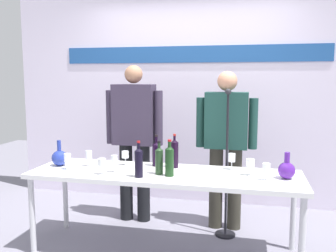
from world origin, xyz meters
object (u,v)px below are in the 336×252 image
(decanter_blue_left, at_px, (59,158))
(wine_glass_right_0, at_px, (266,168))
(display_table, at_px, (164,178))
(wine_bottle_2, at_px, (139,162))
(wine_glass_left_0, at_px, (89,156))
(wine_bottle_0, at_px, (156,153))
(wine_glass_right_2, at_px, (232,158))
(wine_glass_left_2, at_px, (125,155))
(decanter_blue_right, at_px, (287,170))
(wine_glass_left_1, at_px, (67,158))
(presenter_right, at_px, (226,140))
(microphone_stand, at_px, (226,188))
(wine_glass_left_4, at_px, (114,160))
(wine_glass_left_3, at_px, (102,163))
(wine_bottle_1, at_px, (159,160))
(wine_bottle_3, at_px, (175,153))
(wine_bottle_4, at_px, (170,160))
(presenter_left, at_px, (134,133))

(decanter_blue_left, xyz_separation_m, wine_glass_right_0, (1.89, -0.08, 0.02))
(display_table, distance_m, wine_bottle_2, 0.32)
(decanter_blue_left, bearing_deg, wine_glass_left_0, 6.78)
(wine_bottle_0, relative_size, wine_bottle_2, 0.97)
(wine_bottle_0, distance_m, wine_glass_right_2, 0.70)
(wine_bottle_2, bearing_deg, decanter_blue_left, 165.35)
(decanter_blue_left, distance_m, wine_glass_left_0, 0.29)
(display_table, xyz_separation_m, wine_glass_left_2, (-0.42, 0.17, 0.15))
(decanter_blue_right, height_order, wine_glass_left_0, decanter_blue_right)
(wine_glass_left_1, bearing_deg, presenter_right, 29.22)
(presenter_right, height_order, microphone_stand, presenter_right)
(wine_bottle_0, xyz_separation_m, wine_glass_left_4, (-0.30, -0.31, -0.01))
(decanter_blue_left, xyz_separation_m, wine_glass_left_3, (0.52, -0.21, 0.03))
(presenter_right, relative_size, wine_glass_left_3, 11.51)
(wine_bottle_1, xyz_separation_m, wine_glass_right_2, (0.60, 0.30, -0.02))
(decanter_blue_left, relative_size, presenter_right, 0.15)
(wine_bottle_3, height_order, wine_glass_left_4, wine_bottle_3)
(presenter_right, bearing_deg, display_table, -126.35)
(wine_bottle_2, distance_m, wine_glass_right_0, 1.04)
(decanter_blue_left, xyz_separation_m, wine_bottle_1, (0.99, -0.09, 0.05))
(display_table, distance_m, wine_glass_right_2, 0.64)
(presenter_right, xyz_separation_m, wine_glass_right_0, (0.37, -0.73, -0.10))
(display_table, xyz_separation_m, wine_bottle_1, (-0.03, -0.07, 0.18))
(presenter_right, xyz_separation_m, wine_bottle_0, (-0.62, -0.46, -0.07))
(wine_bottle_0, xyz_separation_m, wine_glass_left_2, (-0.30, -0.03, -0.02))
(wine_bottle_0, height_order, wine_bottle_2, wine_bottle_2)
(wine_bottle_4, distance_m, wine_glass_left_4, 0.50)
(presenter_right, xyz_separation_m, wine_bottle_3, (-0.44, -0.48, -0.06))
(display_table, height_order, wine_bottle_0, wine_bottle_0)
(decanter_blue_left, distance_m, wine_glass_left_2, 0.62)
(decanter_blue_right, bearing_deg, microphone_stand, 139.30)
(wine_bottle_2, relative_size, wine_bottle_4, 0.98)
(presenter_right, xyz_separation_m, wine_glass_left_3, (-1.00, -0.86, -0.09))
(wine_bottle_3, relative_size, wine_bottle_4, 1.01)
(wine_bottle_4, xyz_separation_m, wine_glass_left_3, (-0.58, -0.08, -0.03))
(presenter_left, relative_size, wine_glass_left_0, 11.34)
(decanter_blue_left, height_order, wine_bottle_0, wine_bottle_0)
(presenter_left, xyz_separation_m, microphone_stand, (1.00, -0.20, -0.49))
(display_table, relative_size, wine_bottle_0, 7.98)
(presenter_left, xyz_separation_m, wine_bottle_1, (0.46, -0.74, -0.11))
(presenter_left, distance_m, wine_glass_right_2, 1.16)
(wine_glass_left_0, height_order, microphone_stand, microphone_stand)
(presenter_right, height_order, wine_glass_left_2, presenter_right)
(decanter_blue_right, height_order, wine_bottle_3, wine_bottle_3)
(wine_glass_left_2, xyz_separation_m, wine_glass_left_4, (-0.01, -0.27, 0.01))
(presenter_left, distance_m, wine_bottle_2, 0.93)
(display_table, relative_size, wine_bottle_4, 7.59)
(wine_bottle_3, bearing_deg, wine_glass_left_0, -170.49)
(wine_bottle_3, bearing_deg, wine_bottle_4, -86.41)
(display_table, bearing_deg, decanter_blue_left, 178.82)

